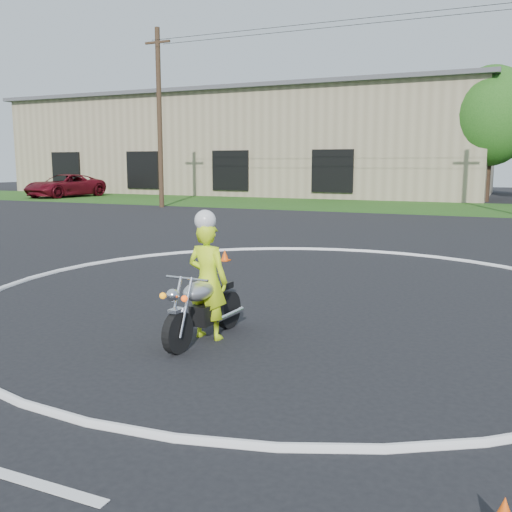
% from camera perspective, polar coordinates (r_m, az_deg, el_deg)
% --- Properties ---
extents(ground, '(120.00, 120.00, 0.00)m').
position_cam_1_polar(ground, '(8.34, -2.77, -8.31)').
color(ground, black).
rests_on(ground, ground).
extents(grass_strip, '(120.00, 10.00, 0.02)m').
position_cam_1_polar(grass_strip, '(34.37, 18.11, 4.59)').
color(grass_strip, '#1E4714').
rests_on(grass_strip, ground).
extents(course_markings, '(19.05, 19.05, 0.12)m').
position_cam_1_polar(course_markings, '(11.80, 16.59, -3.42)').
color(course_markings, silver).
rests_on(course_markings, ground).
extents(primary_motorcycle, '(0.67, 1.92, 1.01)m').
position_cam_1_polar(primary_motorcycle, '(8.18, -5.27, -5.12)').
color(primary_motorcycle, black).
rests_on(primary_motorcycle, ground).
extents(rider_primary_grp, '(0.64, 0.44, 1.87)m').
position_cam_1_polar(rider_primary_grp, '(8.20, -4.86, -2.11)').
color(rider_primary_grp, '#C8EF19').
rests_on(rider_primary_grp, ground).
extents(pickup_grp, '(3.68, 6.54, 1.73)m').
position_cam_1_polar(pickup_grp, '(45.76, -18.57, 6.68)').
color(pickup_grp, '#5A0A15').
rests_on(pickup_grp, ground).
extents(warehouse, '(41.00, 17.00, 8.30)m').
position_cam_1_polar(warehouse, '(51.83, -0.52, 11.04)').
color(warehouse, tan).
rests_on(warehouse, ground).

